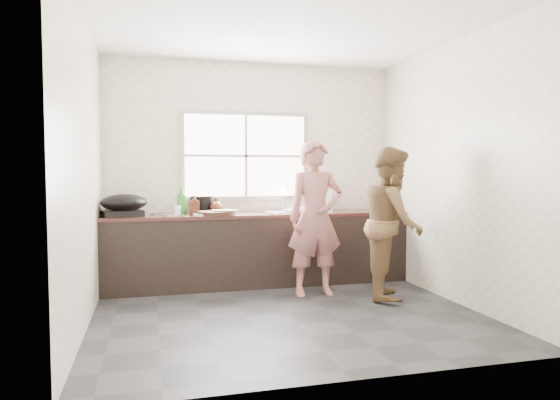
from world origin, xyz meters
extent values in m
cube|color=#2B2B2E|center=(0.00, 0.00, -0.01)|extent=(3.60, 3.20, 0.01)
cube|color=silver|center=(0.00, 0.00, 2.71)|extent=(3.60, 3.20, 0.01)
cube|color=beige|center=(0.00, 1.60, 1.35)|extent=(3.60, 0.01, 2.70)
cube|color=beige|center=(-1.80, 0.00, 1.35)|extent=(0.01, 3.20, 2.70)
cube|color=beige|center=(1.80, 0.00, 1.35)|extent=(0.01, 3.20, 2.70)
cube|color=silver|center=(0.00, -1.60, 1.35)|extent=(3.60, 0.01, 2.70)
cube|color=black|center=(0.00, 1.29, 0.41)|extent=(3.60, 0.62, 0.82)
cube|color=#341A15|center=(0.00, 1.29, 0.84)|extent=(3.60, 0.64, 0.04)
cube|color=silver|center=(0.35, 1.29, 0.86)|extent=(0.55, 0.45, 0.02)
cylinder|color=silver|center=(0.35, 1.49, 1.01)|extent=(0.02, 0.02, 0.30)
cube|color=#9EA0A5|center=(-0.10, 1.59, 1.55)|extent=(1.60, 0.05, 1.10)
cube|color=white|center=(-0.10, 1.57, 1.55)|extent=(1.50, 0.01, 1.00)
imported|color=#A96665|center=(0.49, 0.61, 0.79)|extent=(0.58, 0.38, 1.58)
imported|color=brown|center=(1.26, 0.31, 0.81)|extent=(0.88, 0.97, 1.62)
cylinder|color=black|center=(-0.52, 1.17, 0.88)|extent=(0.56, 0.56, 0.04)
cube|color=silver|center=(-0.36, 1.22, 0.90)|extent=(0.23, 0.18, 0.01)
imported|color=silver|center=(-0.45, 1.12, 0.89)|extent=(0.28, 0.28, 0.06)
imported|color=white|center=(0.43, 1.08, 0.89)|extent=(0.19, 0.19, 0.06)
imported|color=silver|center=(0.35, 1.19, 0.89)|extent=(0.25, 0.25, 0.06)
cylinder|color=black|center=(-0.65, 1.52, 0.96)|extent=(0.37, 0.37, 0.20)
cylinder|color=white|center=(-0.67, 1.15, 0.87)|extent=(0.28, 0.28, 0.02)
imported|color=#2E7C28|center=(-0.90, 1.41, 1.02)|extent=(0.14, 0.14, 0.32)
imported|color=#441C11|center=(-0.76, 1.27, 0.97)|extent=(0.11, 0.11, 0.22)
imported|color=#451E11|center=(-0.50, 1.40, 0.95)|extent=(0.16, 0.16, 0.18)
cylinder|color=white|center=(-0.96, 1.28, 0.91)|extent=(0.08, 0.08, 0.11)
cube|color=black|center=(-1.57, 1.33, 0.89)|extent=(0.51, 0.51, 0.06)
ellipsoid|color=black|center=(-1.54, 1.21, 1.01)|extent=(0.61, 0.61, 0.19)
cube|color=silver|center=(0.82, 1.52, 0.99)|extent=(0.41, 0.33, 0.27)
cylinder|color=#ADAEB4|center=(-1.32, 1.46, 0.87)|extent=(0.24, 0.24, 0.01)
cylinder|color=#A9ADB0|center=(-1.01, 1.20, 0.87)|extent=(0.27, 0.27, 0.01)
camera|label=1|loc=(-1.25, -4.55, 1.36)|focal=32.00mm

